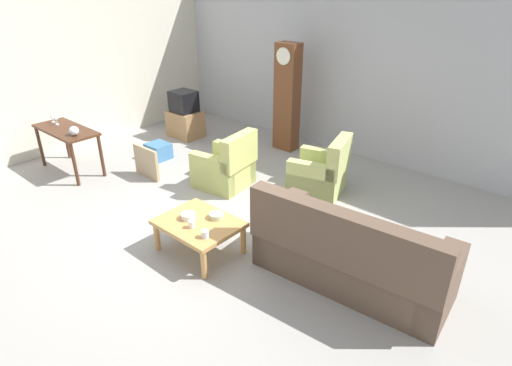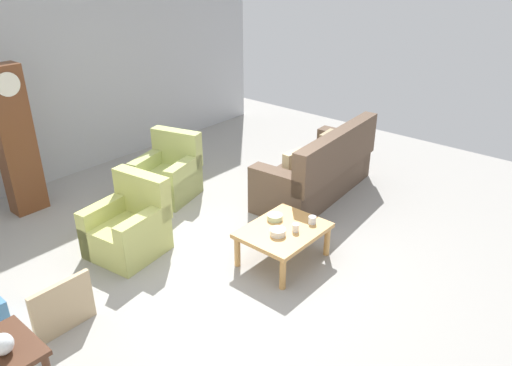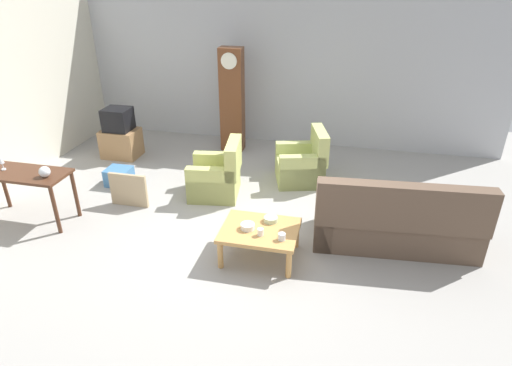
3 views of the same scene
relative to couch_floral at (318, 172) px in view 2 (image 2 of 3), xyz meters
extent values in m
plane|color=#999691|center=(-2.02, -0.12, -0.35)|extent=(10.40, 10.40, 0.00)
cube|color=#ADAFB5|center=(-2.02, 3.48, 1.25)|extent=(8.40, 0.16, 3.20)
cube|color=brown|center=(-0.01, 0.07, -0.13)|extent=(2.16, 1.01, 0.44)
cube|color=brown|center=(0.02, -0.29, 0.39)|extent=(2.11, 0.37, 0.60)
cube|color=brown|center=(0.92, 0.14, -0.01)|extent=(0.31, 0.86, 0.68)
cube|color=brown|center=(-0.93, -0.01, -0.01)|extent=(0.31, 0.86, 0.68)
cube|color=#9E8966|center=(0.47, 0.16, 0.27)|extent=(0.37, 0.16, 0.36)
cube|color=#C6B284|center=(-0.49, 0.08, 0.27)|extent=(0.37, 0.15, 0.36)
cube|color=#B7BC66|center=(-2.76, 0.83, -0.15)|extent=(0.86, 0.86, 0.40)
cube|color=#B7BC66|center=(-2.44, 0.87, 0.31)|extent=(0.29, 0.78, 0.52)
cube|color=#B7BC66|center=(-2.80, 1.12, -0.05)|extent=(0.78, 0.27, 0.60)
cube|color=#B7BC66|center=(-2.71, 0.53, -0.05)|extent=(0.78, 0.27, 0.60)
cube|color=#B0BA6C|center=(-1.49, 1.61, -0.15)|extent=(0.94, 0.94, 0.40)
cube|color=#B0BA6C|center=(-1.18, 1.70, 0.31)|extent=(0.38, 0.78, 0.52)
cube|color=#B0BA6C|center=(-1.57, 1.90, -0.05)|extent=(0.77, 0.36, 0.60)
cube|color=#B0BA6C|center=(-1.40, 1.32, -0.05)|extent=(0.77, 0.36, 0.60)
cube|color=tan|center=(-1.68, -0.66, 0.04)|extent=(0.96, 0.76, 0.05)
cylinder|color=tan|center=(-2.10, -0.99, -0.17)|extent=(0.07, 0.07, 0.37)
cylinder|color=tan|center=(-1.25, -0.99, -0.17)|extent=(0.07, 0.07, 0.37)
cylinder|color=tan|center=(-2.10, -0.34, -0.17)|extent=(0.07, 0.07, 0.37)
cylinder|color=tan|center=(-1.25, -0.34, -0.17)|extent=(0.07, 0.07, 0.37)
cylinder|color=#472819|center=(-4.52, -0.27, 0.01)|extent=(0.06, 0.06, 0.73)
cube|color=brown|center=(-2.99, 2.77, 0.65)|extent=(0.44, 0.28, 2.00)
cylinder|color=silver|center=(-2.99, 2.62, 1.43)|extent=(0.30, 0.02, 0.30)
cube|color=tan|center=(-3.93, 0.18, -0.09)|extent=(0.60, 0.05, 0.53)
sphere|color=silver|center=(-4.70, -0.57, 0.49)|extent=(0.15, 0.15, 0.15)
cylinder|color=white|center=(-1.64, -0.80, 0.11)|extent=(0.08, 0.08, 0.09)
cylinder|color=silver|center=(-1.37, -0.84, 0.11)|extent=(0.09, 0.09, 0.09)
cylinder|color=white|center=(-1.82, -0.70, 0.10)|extent=(0.18, 0.18, 0.07)
cylinder|color=#B2C69E|center=(-1.58, -0.46, 0.10)|extent=(0.18, 0.18, 0.06)
camera|label=1|loc=(1.68, -3.46, 2.74)|focal=29.58mm
camera|label=2|loc=(-5.50, -3.52, 2.91)|focal=34.31mm
camera|label=3|loc=(-0.70, -5.15, 3.04)|focal=30.64mm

